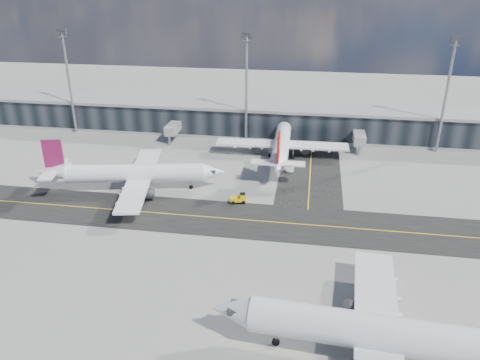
{
  "coord_description": "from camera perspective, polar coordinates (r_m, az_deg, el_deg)",
  "views": [
    {
      "loc": [
        17.74,
        -72.77,
        43.08
      ],
      "look_at": [
        4.24,
        11.05,
        5.0
      ],
      "focal_mm": 35.0,
      "sensor_mm": 36.0,
      "label": 1
    }
  ],
  "objects": [
    {
      "name": "ground",
      "position": [
        86.4,
        -3.97,
        -5.81
      ],
      "size": [
        300.0,
        300.0,
        0.0
      ],
      "primitive_type": "plane",
      "color": "gray",
      "rests_on": "ground"
    },
    {
      "name": "service_van",
      "position": [
        111.02,
        6.08,
        1.55
      ],
      "size": [
        2.29,
        4.74,
        1.3
      ],
      "primitive_type": "imported",
      "rotation": [
        0.0,
        0.0,
        -0.03
      ],
      "color": "white",
      "rests_on": "ground"
    },
    {
      "name": "taxiway_lanes",
      "position": [
        94.97,
        -0.23,
        -2.81
      ],
      "size": [
        180.0,
        63.0,
        0.03
      ],
      "color": "black",
      "rests_on": "ground"
    },
    {
      "name": "airliner_redtail",
      "position": [
        117.32,
        5.11,
        4.52
      ],
      "size": [
        33.35,
        39.19,
        11.63
      ],
      "rotation": [
        0.0,
        0.0,
        0.03
      ],
      "color": "white",
      "rests_on": "ground"
    },
    {
      "name": "terminal_concourse",
      "position": [
        134.69,
        1.21,
        7.33
      ],
      "size": [
        152.0,
        19.8,
        8.8
      ],
      "color": "black",
      "rests_on": "ground"
    },
    {
      "name": "baggage_tug",
      "position": [
        94.66,
        -0.06,
        -2.24
      ],
      "size": [
        3.43,
        2.24,
        1.99
      ],
      "rotation": [
        0.0,
        0.0,
        -1.35
      ],
      "color": "yellow",
      "rests_on": "ground"
    },
    {
      "name": "airliner_near",
      "position": [
        60.0,
        18.33,
        -17.6
      ],
      "size": [
        44.09,
        37.6,
        13.06
      ],
      "rotation": [
        0.0,
        0.0,
        1.5
      ],
      "color": "silver",
      "rests_on": "ground"
    },
    {
      "name": "airliner_af",
      "position": [
        101.66,
        -12.97,
        0.79
      ],
      "size": [
        38.83,
        33.3,
        11.55
      ],
      "rotation": [
        0.0,
        0.0,
        -1.38
      ],
      "color": "white",
      "rests_on": "ground"
    },
    {
      "name": "floodlight_masts",
      "position": [
        125.12,
        0.79,
        11.47
      ],
      "size": [
        102.5,
        0.7,
        28.9
      ],
      "color": "gray",
      "rests_on": "ground"
    }
  ]
}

